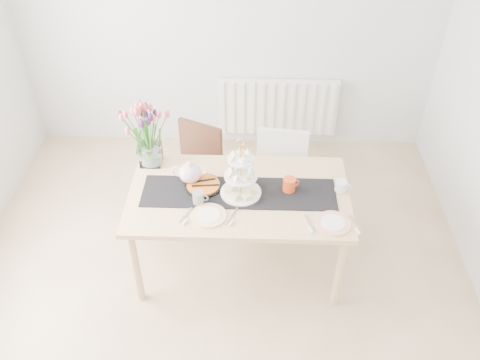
{
  "coord_description": "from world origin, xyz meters",
  "views": [
    {
      "loc": [
        0.26,
        -2.25,
        3.17
      ],
      "look_at": [
        0.17,
        0.46,
        0.91
      ],
      "focal_mm": 38.0,
      "sensor_mm": 36.0,
      "label": 1
    }
  ],
  "objects_px": {
    "dining_table": "(239,201)",
    "chair_brown": "(195,164)",
    "cake_stand": "(241,181)",
    "chair_white": "(280,173)",
    "teapot": "(190,173)",
    "cream_jug": "(341,186)",
    "plate_left": "(209,215)",
    "mug_grey": "(198,198)",
    "plate_right": "(333,223)",
    "tulip_vase": "(147,128)",
    "mug_orange": "(289,185)",
    "radiator": "(278,107)",
    "tart_tin": "(203,186)"
  },
  "relations": [
    {
      "from": "tulip_vase",
      "to": "tart_tin",
      "type": "bearing_deg",
      "value": -33.73
    },
    {
      "from": "teapot",
      "to": "mug_orange",
      "type": "bearing_deg",
      "value": 3.31
    },
    {
      "from": "mug_grey",
      "to": "mug_orange",
      "type": "distance_m",
      "value": 0.66
    },
    {
      "from": "radiator",
      "to": "mug_grey",
      "type": "height_order",
      "value": "mug_grey"
    },
    {
      "from": "radiator",
      "to": "cake_stand",
      "type": "bearing_deg",
      "value": -100.78
    },
    {
      "from": "dining_table",
      "to": "mug_orange",
      "type": "distance_m",
      "value": 0.39
    },
    {
      "from": "dining_table",
      "to": "teapot",
      "type": "bearing_deg",
      "value": 162.13
    },
    {
      "from": "dining_table",
      "to": "cream_jug",
      "type": "height_order",
      "value": "cream_jug"
    },
    {
      "from": "mug_orange",
      "to": "plate_left",
      "type": "relative_size",
      "value": 0.44
    },
    {
      "from": "chair_white",
      "to": "mug_grey",
      "type": "relative_size",
      "value": 9.02
    },
    {
      "from": "mug_orange",
      "to": "cream_jug",
      "type": "bearing_deg",
      "value": -22.27
    },
    {
      "from": "cream_jug",
      "to": "plate_left",
      "type": "relative_size",
      "value": 0.35
    },
    {
      "from": "cream_jug",
      "to": "mug_orange",
      "type": "distance_m",
      "value": 0.37
    },
    {
      "from": "cake_stand",
      "to": "chair_white",
      "type": "bearing_deg",
      "value": 60.97
    },
    {
      "from": "chair_white",
      "to": "mug_orange",
      "type": "bearing_deg",
      "value": -79.27
    },
    {
      "from": "tart_tin",
      "to": "cream_jug",
      "type": "bearing_deg",
      "value": -0.17
    },
    {
      "from": "radiator",
      "to": "dining_table",
      "type": "relative_size",
      "value": 0.75
    },
    {
      "from": "radiator",
      "to": "cake_stand",
      "type": "height_order",
      "value": "cake_stand"
    },
    {
      "from": "radiator",
      "to": "chair_white",
      "type": "bearing_deg",
      "value": -90.44
    },
    {
      "from": "plate_left",
      "to": "chair_white",
      "type": "bearing_deg",
      "value": 56.74
    },
    {
      "from": "plate_right",
      "to": "chair_white",
      "type": "bearing_deg",
      "value": 110.57
    },
    {
      "from": "chair_white",
      "to": "mug_grey",
      "type": "distance_m",
      "value": 0.95
    },
    {
      "from": "mug_orange",
      "to": "chair_white",
      "type": "bearing_deg",
      "value": 69.53
    },
    {
      "from": "chair_brown",
      "to": "chair_white",
      "type": "distance_m",
      "value": 0.74
    },
    {
      "from": "chair_brown",
      "to": "radiator",
      "type": "bearing_deg",
      "value": 77.81
    },
    {
      "from": "mug_grey",
      "to": "cream_jug",
      "type": "bearing_deg",
      "value": 9.8
    },
    {
      "from": "dining_table",
      "to": "plate_left",
      "type": "height_order",
      "value": "plate_left"
    },
    {
      "from": "chair_white",
      "to": "cake_stand",
      "type": "distance_m",
      "value": 0.75
    },
    {
      "from": "dining_table",
      "to": "plate_right",
      "type": "bearing_deg",
      "value": -24.58
    },
    {
      "from": "plate_right",
      "to": "tulip_vase",
      "type": "bearing_deg",
      "value": 154.56
    },
    {
      "from": "teapot",
      "to": "tart_tin",
      "type": "distance_m",
      "value": 0.13
    },
    {
      "from": "chair_brown",
      "to": "mug_orange",
      "type": "relative_size",
      "value": 7.54
    },
    {
      "from": "chair_white",
      "to": "tulip_vase",
      "type": "bearing_deg",
      "value": -161.22
    },
    {
      "from": "tulip_vase",
      "to": "plate_right",
      "type": "xyz_separation_m",
      "value": [
        1.33,
        -0.64,
        -0.32
      ]
    },
    {
      "from": "cake_stand",
      "to": "cream_jug",
      "type": "xyz_separation_m",
      "value": [
        0.72,
        0.06,
        -0.08
      ]
    },
    {
      "from": "dining_table",
      "to": "cake_stand",
      "type": "xyz_separation_m",
      "value": [
        0.01,
        -0.01,
        0.2
      ]
    },
    {
      "from": "radiator",
      "to": "tulip_vase",
      "type": "distance_m",
      "value": 1.8
    },
    {
      "from": "mug_orange",
      "to": "plate_right",
      "type": "height_order",
      "value": "mug_orange"
    },
    {
      "from": "teapot",
      "to": "dining_table",
      "type": "bearing_deg",
      "value": -8.39
    },
    {
      "from": "chair_brown",
      "to": "cake_stand",
      "type": "relative_size",
      "value": 1.89
    },
    {
      "from": "radiator",
      "to": "plate_right",
      "type": "height_order",
      "value": "plate_right"
    },
    {
      "from": "cake_stand",
      "to": "teapot",
      "type": "bearing_deg",
      "value": 161.59
    },
    {
      "from": "dining_table",
      "to": "plate_left",
      "type": "distance_m",
      "value": 0.33
    },
    {
      "from": "cream_jug",
      "to": "plate_right",
      "type": "bearing_deg",
      "value": -90.52
    },
    {
      "from": "dining_table",
      "to": "chair_brown",
      "type": "relative_size",
      "value": 1.95
    },
    {
      "from": "cake_stand",
      "to": "cream_jug",
      "type": "distance_m",
      "value": 0.73
    },
    {
      "from": "dining_table",
      "to": "teapot",
      "type": "height_order",
      "value": "teapot"
    },
    {
      "from": "dining_table",
      "to": "plate_right",
      "type": "height_order",
      "value": "plate_right"
    },
    {
      "from": "radiator",
      "to": "dining_table",
      "type": "bearing_deg",
      "value": -101.28
    },
    {
      "from": "mug_grey",
      "to": "plate_right",
      "type": "bearing_deg",
      "value": -10.53
    }
  ]
}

